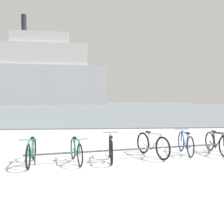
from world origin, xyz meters
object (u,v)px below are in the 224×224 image
at_px(bicycle_0, 31,152).
at_px(bicycle_1, 76,151).
at_px(bicycle_2, 111,148).
at_px(ferry_ship, 43,75).
at_px(bicycle_4, 185,143).
at_px(bicycle_3, 152,145).
at_px(bicycle_5, 217,143).

height_order(bicycle_0, bicycle_1, bicycle_0).
relative_size(bicycle_2, ferry_ship, 0.04).
relative_size(bicycle_1, ferry_ship, 0.04).
distance_m(bicycle_0, ferry_ship, 75.47).
bearing_deg(bicycle_4, bicycle_1, -166.10).
bearing_deg(bicycle_3, bicycle_5, 6.75).
xyz_separation_m(bicycle_0, bicycle_5, (5.78, 0.96, 0.00)).
distance_m(bicycle_1, bicycle_3, 2.41).
bearing_deg(bicycle_3, ferry_ship, 103.16).
bearing_deg(bicycle_1, bicycle_5, 10.51).
xyz_separation_m(bicycle_3, bicycle_5, (2.22, 0.26, -0.02)).
bearing_deg(bicycle_3, bicycle_0, -168.89).
distance_m(bicycle_4, ferry_ship, 75.51).
bearing_deg(bicycle_0, bicycle_1, 5.45).
xyz_separation_m(bicycle_0, bicycle_4, (4.73, 0.99, 0.01)).
xyz_separation_m(bicycle_0, ferry_ship, (-13.52, 73.73, 8.79)).
distance_m(bicycle_1, ferry_ship, 75.59).
relative_size(bicycle_0, bicycle_5, 1.05).
height_order(bicycle_0, bicycle_2, bicycle_2).
bearing_deg(bicycle_3, bicycle_1, -166.00).
bearing_deg(ferry_ship, bicycle_4, -75.91).
xyz_separation_m(bicycle_1, bicycle_5, (4.56, 0.84, 0.01)).
height_order(bicycle_4, ferry_ship, ferry_ship).
relative_size(bicycle_0, ferry_ship, 0.04).
distance_m(bicycle_4, bicycle_5, 1.05).
bearing_deg(ferry_ship, bicycle_3, -76.84).
height_order(bicycle_3, ferry_ship, ferry_ship).
xyz_separation_m(bicycle_5, ferry_ship, (-19.30, 72.77, 8.78)).
height_order(bicycle_4, bicycle_5, bicycle_4).
distance_m(bicycle_3, bicycle_4, 1.21).
relative_size(bicycle_0, bicycle_2, 1.05).
relative_size(bicycle_1, bicycle_5, 0.94).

